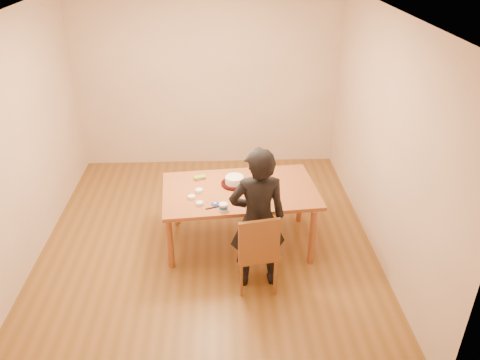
{
  "coord_description": "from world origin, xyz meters",
  "views": [
    {
      "loc": [
        0.19,
        -4.72,
        3.45
      ],
      "look_at": [
        0.39,
        -0.07,
        0.9
      ],
      "focal_mm": 35.0,
      "sensor_mm": 36.0,
      "label": 1
    }
  ],
  "objects_px": {
    "cake_plate": "(235,184)",
    "cake": "(235,180)",
    "dining_table": "(240,191)",
    "person": "(258,220)",
    "dining_chair": "(257,251)"
  },
  "relations": [
    {
      "from": "dining_chair",
      "to": "cake",
      "type": "height_order",
      "value": "cake"
    },
    {
      "from": "cake_plate",
      "to": "cake",
      "type": "xyz_separation_m",
      "value": [
        0.0,
        0.0,
        0.05
      ]
    },
    {
      "from": "dining_chair",
      "to": "person",
      "type": "relative_size",
      "value": 0.25
    },
    {
      "from": "cake",
      "to": "person",
      "type": "xyz_separation_m",
      "value": [
        0.21,
        -0.84,
        -0.0
      ]
    },
    {
      "from": "dining_table",
      "to": "person",
      "type": "height_order",
      "value": "person"
    },
    {
      "from": "dining_table",
      "to": "dining_chair",
      "type": "bearing_deg",
      "value": -84.17
    },
    {
      "from": "dining_table",
      "to": "person",
      "type": "xyz_separation_m",
      "value": [
        0.15,
        -0.73,
        0.08
      ]
    },
    {
      "from": "dining_table",
      "to": "cake_plate",
      "type": "relative_size",
      "value": 5.56
    },
    {
      "from": "cake_plate",
      "to": "cake",
      "type": "height_order",
      "value": "cake"
    },
    {
      "from": "dining_chair",
      "to": "cake_plate",
      "type": "xyz_separation_m",
      "value": [
        -0.21,
        0.88,
        0.31
      ]
    },
    {
      "from": "person",
      "to": "cake_plate",
      "type": "bearing_deg",
      "value": -81.08
    },
    {
      "from": "dining_table",
      "to": "cake_plate",
      "type": "height_order",
      "value": "cake_plate"
    },
    {
      "from": "dining_chair",
      "to": "cake",
      "type": "xyz_separation_m",
      "value": [
        -0.21,
        0.88,
        0.36
      ]
    },
    {
      "from": "dining_table",
      "to": "person",
      "type": "relative_size",
      "value": 1.1
    },
    {
      "from": "cake_plate",
      "to": "person",
      "type": "distance_m",
      "value": 0.87
    }
  ]
}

